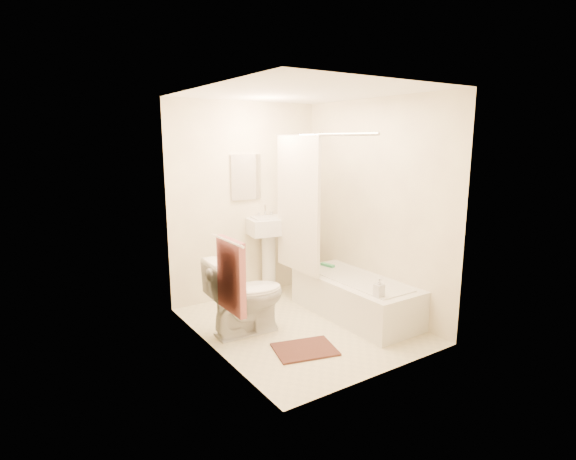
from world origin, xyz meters
TOP-DOWN VIEW (x-y plane):
  - floor at (0.00, 0.00)m, footprint 2.40×2.40m
  - ceiling at (0.00, 0.00)m, footprint 2.40×2.40m
  - wall_back at (0.00, 1.20)m, footprint 2.00×0.02m
  - wall_left at (-1.00, 0.00)m, footprint 0.02×2.40m
  - wall_right at (1.00, 0.00)m, footprint 0.02×2.40m
  - mirror at (0.00, 1.18)m, footprint 0.40×0.03m
  - curtain_rod at (0.30, 0.10)m, footprint 0.03×1.70m
  - shower_curtain at (0.30, 0.50)m, footprint 0.04×0.80m
  - towel_bar at (-0.96, -0.25)m, footprint 0.02×0.60m
  - towel at (-0.93, -0.25)m, footprint 0.06×0.45m
  - toilet_paper at (-0.93, 0.12)m, footprint 0.11×0.12m
  - toilet at (-0.56, 0.17)m, footprint 0.83×0.49m
  - sink at (0.25, 1.06)m, footprint 0.62×0.53m
  - bathtub at (0.67, -0.10)m, footprint 0.67×1.53m
  - bath_mat at (-0.30, -0.49)m, footprint 0.65×0.55m
  - soap_bottle at (0.47, -0.66)m, footprint 0.09×0.09m
  - scrub_brush at (0.71, 0.44)m, footprint 0.09×0.20m

SIDE VIEW (x-z plane):
  - floor at x=0.00m, z-range 0.00..0.00m
  - bath_mat at x=-0.30m, z-range 0.00..0.02m
  - bathtub at x=0.67m, z-range 0.00..0.43m
  - toilet at x=-0.56m, z-range 0.00..0.79m
  - scrub_brush at x=0.71m, z-range 0.43..0.47m
  - soap_bottle at x=0.47m, z-range 0.43..0.62m
  - sink at x=0.25m, z-range 0.00..1.08m
  - toilet_paper at x=-0.93m, z-range 0.64..0.76m
  - towel at x=-0.93m, z-range 0.45..1.11m
  - towel_bar at x=-0.96m, z-range 1.09..1.11m
  - wall_back at x=0.00m, z-range 0.00..2.40m
  - wall_left at x=-1.00m, z-range 0.00..2.40m
  - wall_right at x=1.00m, z-range 0.00..2.40m
  - shower_curtain at x=0.30m, z-range 0.44..2.00m
  - mirror at x=0.00m, z-range 1.23..1.77m
  - curtain_rod at x=0.30m, z-range 1.98..2.02m
  - ceiling at x=0.00m, z-range 2.40..2.40m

